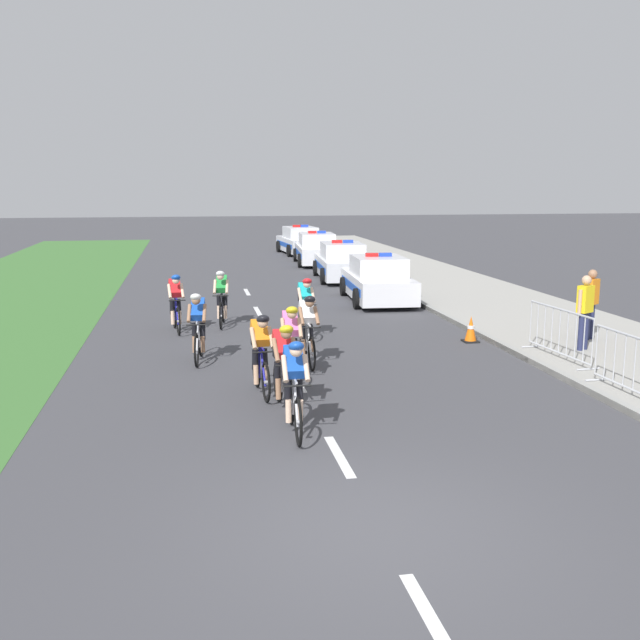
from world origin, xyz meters
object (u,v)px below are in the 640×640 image
(cyclist_ninth, at_px, (176,302))
(police_car_second, at_px, (342,263))
(cyclist_second, at_px, (284,365))
(police_car_nearest, at_px, (378,281))
(cyclist_fourth, at_px, (291,342))
(spectator_closest, at_px, (591,299))
(cyclist_sixth, at_px, (198,326))
(traffic_cone_near, at_px, (471,329))
(cyclist_third, at_px, (261,353))
(police_car_furthest, at_px, (300,242))
(cyclist_seventh, at_px, (305,306))
(crowd_barrier_middle, at_px, (559,334))
(cyclist_lead, at_px, (294,385))
(crowd_barrier_front, at_px, (634,367))
(cyclist_fifth, at_px, (308,329))
(cyclist_eighth, at_px, (222,297))
(police_car_third, at_px, (317,250))
(spectator_back, at_px, (585,307))

(cyclist_ninth, relative_size, police_car_second, 0.38)
(cyclist_second, height_order, police_car_nearest, police_car_nearest)
(cyclist_fourth, bearing_deg, police_car_nearest, 65.69)
(cyclist_ninth, distance_m, police_car_nearest, 7.46)
(cyclist_fourth, xyz_separation_m, cyclist_ninth, (-2.24, 5.30, 0.00))
(cyclist_ninth, relative_size, spectator_closest, 1.03)
(cyclist_second, xyz_separation_m, cyclist_ninth, (-1.87, 7.07, 0.00))
(cyclist_sixth, height_order, traffic_cone_near, cyclist_sixth)
(cyclist_third, distance_m, police_car_furthest, 26.94)
(cyclist_third, xyz_separation_m, cyclist_seventh, (1.58, 4.79, 0.00))
(spectator_closest, bearing_deg, crowd_barrier_middle, -135.54)
(cyclist_ninth, bearing_deg, cyclist_lead, -77.31)
(cyclist_seventh, height_order, police_car_furthest, police_car_furthest)
(cyclist_seventh, relative_size, police_car_second, 0.38)
(cyclist_second, height_order, spectator_closest, spectator_closest)
(cyclist_third, distance_m, crowd_barrier_middle, 6.57)
(crowd_barrier_front, height_order, traffic_cone_near, crowd_barrier_front)
(cyclist_fifth, relative_size, police_car_nearest, 0.38)
(cyclist_sixth, bearing_deg, cyclist_eighth, 80.08)
(police_car_third, xyz_separation_m, spectator_closest, (3.32, -18.48, 0.40))
(cyclist_ninth, bearing_deg, spectator_back, -25.38)
(spectator_closest, distance_m, spectator_back, 1.24)
(cyclist_sixth, bearing_deg, spectator_back, -6.13)
(cyclist_sixth, xyz_separation_m, police_car_nearest, (5.87, 7.21, -0.11))
(cyclist_third, relative_size, crowd_barrier_middle, 0.74)
(cyclist_third, height_order, cyclist_eighth, same)
(police_car_third, bearing_deg, cyclist_lead, -100.84)
(cyclist_fourth, bearing_deg, police_car_second, 74.31)
(cyclist_ninth, relative_size, spectator_back, 1.03)
(cyclist_second, relative_size, cyclist_third, 1.00)
(police_car_second, bearing_deg, police_car_furthest, 89.99)
(police_car_third, distance_m, spectator_closest, 18.78)
(cyclist_seventh, bearing_deg, police_car_nearest, 58.08)
(police_car_nearest, height_order, crowd_barrier_middle, police_car_nearest)
(police_car_furthest, relative_size, spectator_back, 2.70)
(crowd_barrier_middle, bearing_deg, cyclist_third, -169.51)
(cyclist_seventh, xyz_separation_m, police_car_third, (3.21, 16.51, -0.11))
(crowd_barrier_front, distance_m, spectator_back, 3.70)
(cyclist_lead, bearing_deg, police_car_furthest, 81.09)
(cyclist_second, xyz_separation_m, cyclist_fourth, (0.37, 1.78, 0.00))
(cyclist_second, distance_m, cyclist_fourth, 1.81)
(spectator_closest, bearing_deg, traffic_cone_near, 164.58)
(cyclist_third, height_order, police_car_nearest, police_car_nearest)
(cyclist_fourth, height_order, crowd_barrier_middle, cyclist_fourth)
(cyclist_fourth, height_order, police_car_second, police_car_second)
(cyclist_lead, relative_size, cyclist_fourth, 1.00)
(crowd_barrier_front, bearing_deg, spectator_closest, 68.18)
(cyclist_third, relative_size, spectator_closest, 1.03)
(cyclist_eighth, distance_m, police_car_furthest, 20.51)
(police_car_third, bearing_deg, crowd_barrier_middle, -85.25)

